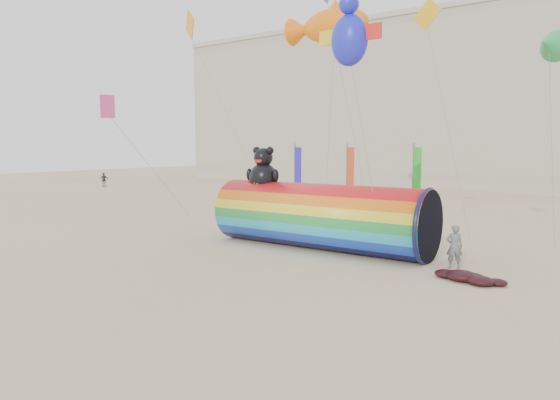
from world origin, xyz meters
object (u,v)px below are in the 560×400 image
Objects in this scene: kite_handler at (454,247)px; windsock_assembly at (320,215)px; hotel_building at (397,106)px; fabric_bundle at (468,277)px.

windsock_assembly is at bearing -27.29° from kite_handler.
fabric_bundle is at bearing -64.57° from hotel_building.
hotel_building is 51.09m from fabric_bundle.
windsock_assembly is 6.03× the size of kite_handler.
windsock_assembly is 7.98m from fabric_bundle.
hotel_building is at bearing 107.90° from windsock_assembly.
hotel_building is 23.06× the size of fabric_bundle.
windsock_assembly is (13.94, -43.16, -8.65)m from hotel_building.
hotel_building is 33.44× the size of kite_handler.
fabric_bundle is at bearing 95.15° from kite_handler.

